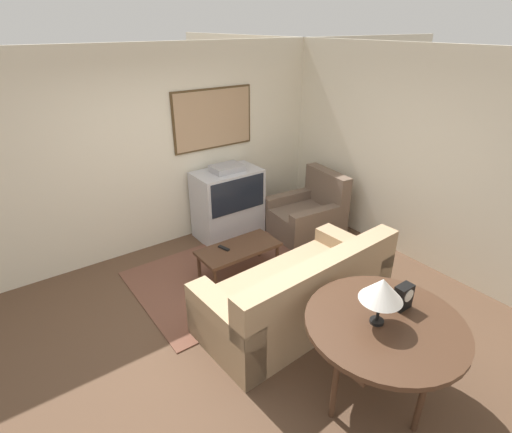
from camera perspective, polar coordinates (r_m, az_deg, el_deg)
The scene contains 12 objects.
ground_plane at distance 4.45m, azimuth -1.96°, elevation -14.74°, with size 12.00×12.00×0.00m, color brown.
wall_back at distance 5.51m, azimuth -14.69°, elevation 8.85°, with size 12.00×0.10×2.70m.
wall_right at distance 5.52m, azimuth 21.26°, elevation 7.89°, with size 0.06×12.00×2.70m.
area_rug at distance 5.16m, azimuth -3.99°, elevation -8.26°, with size 2.26×1.70×0.01m.
tv at distance 5.88m, azimuth -4.03°, elevation 1.99°, with size 0.96×0.57×1.10m.
couch at distance 4.32m, azimuth 6.10°, elevation -11.00°, with size 2.13×1.08×0.90m.
armchair at distance 6.05m, azimuth 7.39°, elevation 0.16°, with size 1.04×0.95×0.93m.
coffee_table at distance 4.98m, azimuth -2.50°, elevation -4.83°, with size 1.02×0.48×0.40m.
console_table at distance 3.41m, azimuth 17.95°, elevation -14.98°, with size 1.26×1.26×0.80m.
table_lamp at distance 3.16m, azimuth 17.55°, elevation -9.98°, with size 0.33×0.33×0.41m.
mantel_clock at distance 3.50m, azimuth 20.29°, elevation -10.70°, with size 0.15×0.10×0.21m.
remote at distance 4.93m, azimuth -4.61°, elevation -4.52°, with size 0.08×0.17×0.02m.
Camera 1 is at (-1.86, -2.81, 2.91)m, focal length 28.00 mm.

